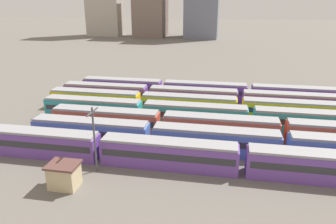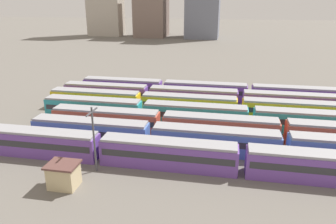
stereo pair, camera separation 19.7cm
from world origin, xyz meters
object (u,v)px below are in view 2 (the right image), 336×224
Objects in this scene: catenary_pole_0 at (94,136)px; signal_hut at (64,175)px; train_track_5 at (290,102)px; train_track_2 at (283,132)px; train_track_0 at (242,160)px.

catenary_pole_0 reaches higher than signal_hut.
train_track_5 is at bearing 47.39° from signal_hut.
train_track_2 is at bearing 32.90° from signal_hut.
train_track_0 is 27.77m from train_track_5.
train_track_2 and train_track_5 have the same top height.
catenary_pole_0 is at bearing -134.32° from train_track_5.
train_track_2 is 28.15m from catenary_pole_0.
signal_hut is at bearing -161.21° from train_track_0.
train_track_0 is 12.16m from train_track_2.
train_track_5 is at bearing 45.68° from catenary_pole_0.
train_track_5 reaches higher than signal_hut.
catenary_pole_0 is 5.81m from signal_hut.
train_track_0 reaches higher than signal_hut.
train_track_2 is 8.60× the size of catenary_pole_0.
train_track_5 is (9.76, 26.00, 0.00)m from train_track_0.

